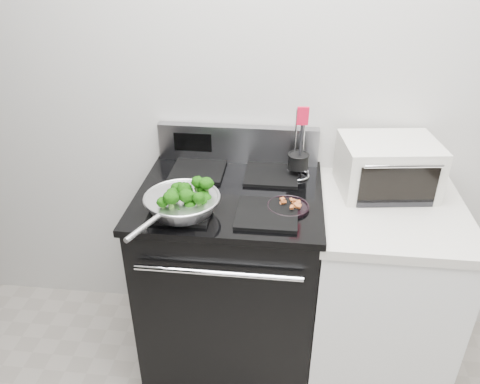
# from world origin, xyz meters

# --- Properties ---
(back_wall) EXTENTS (4.00, 0.02, 2.70)m
(back_wall) POSITION_xyz_m (0.00, 1.75, 1.35)
(back_wall) COLOR #B8B6AF
(back_wall) RESTS_ON ground
(gas_range) EXTENTS (0.79, 0.69, 1.13)m
(gas_range) POSITION_xyz_m (-0.30, 1.41, 0.49)
(gas_range) COLOR black
(gas_range) RESTS_ON floor
(counter) EXTENTS (0.62, 0.68, 0.92)m
(counter) POSITION_xyz_m (0.39, 1.41, 0.46)
(counter) COLOR white
(counter) RESTS_ON floor
(skillet) EXTENTS (0.30, 0.46, 0.06)m
(skillet) POSITION_xyz_m (-0.46, 1.22, 1.00)
(skillet) COLOR silver
(skillet) RESTS_ON gas_range
(broccoli_pile) EXTENTS (0.24, 0.24, 0.08)m
(broccoli_pile) POSITION_xyz_m (-0.46, 1.22, 1.02)
(broccoli_pile) COLOR black
(broccoli_pile) RESTS_ON skillet
(bacon_plate) EXTENTS (0.17, 0.17, 0.04)m
(bacon_plate) POSITION_xyz_m (-0.05, 1.30, 0.97)
(bacon_plate) COLOR black
(bacon_plate) RESTS_ON gas_range
(utensil_holder) EXTENTS (0.11, 0.11, 0.33)m
(utensil_holder) POSITION_xyz_m (-0.01, 1.59, 1.01)
(utensil_holder) COLOR silver
(utensil_holder) RESTS_ON gas_range
(toaster_oven) EXTENTS (0.44, 0.36, 0.23)m
(toaster_oven) POSITION_xyz_m (0.37, 1.56, 1.03)
(toaster_oven) COLOR silver
(toaster_oven) RESTS_ON counter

